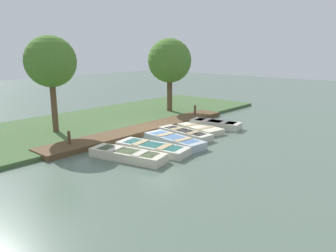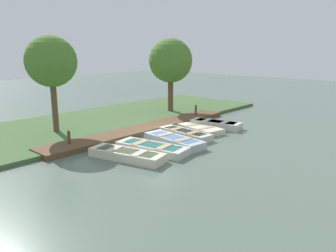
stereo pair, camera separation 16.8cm
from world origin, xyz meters
TOP-DOWN VIEW (x-y plane):
  - ground_plane at (0.00, 0.00)m, footprint 80.00×80.00m
  - shore_bank at (-5.00, 0.00)m, footprint 8.00×24.00m
  - dock_walkway at (-1.39, 0.00)m, footprint 1.59×13.08m
  - rowboat_0 at (1.62, -4.03)m, footprint 3.57×1.80m
  - rowboat_1 at (1.67, -2.57)m, footprint 3.61×1.74m
  - rowboat_2 at (1.62, -0.99)m, footprint 3.50×1.47m
  - rowboat_3 at (1.14, 0.46)m, footprint 3.27×1.26m
  - rowboat_4 at (1.05, 1.97)m, footprint 2.87×1.74m
  - rowboat_5 at (1.17, 3.35)m, footprint 3.13×1.50m
  - mooring_post_near at (-1.50, -4.89)m, footprint 0.14×0.14m
  - mooring_post_far at (-1.50, 4.85)m, footprint 0.14×0.14m
  - park_tree_far_left at (-4.45, -3.90)m, footprint 2.70×2.70m
  - park_tree_left at (-3.88, 4.91)m, footprint 3.11×3.11m

SIDE VIEW (x-z plane):
  - ground_plane at x=0.00m, z-range 0.00..0.00m
  - shore_bank at x=-5.00m, z-range 0.00..0.19m
  - dock_walkway at x=-1.39m, z-range 0.00..0.26m
  - rowboat_4 at x=1.05m, z-range 0.00..0.33m
  - rowboat_1 at x=1.67m, z-range 0.00..0.37m
  - rowboat_3 at x=1.14m, z-range 0.00..0.37m
  - rowboat_0 at x=1.62m, z-range 0.00..0.40m
  - rowboat_2 at x=1.62m, z-range 0.00..0.40m
  - rowboat_5 at x=1.17m, z-range 0.00..0.43m
  - mooring_post_near at x=-1.50m, z-range 0.00..0.91m
  - mooring_post_far at x=-1.50m, z-range 0.00..0.91m
  - park_tree_left at x=-3.88m, z-range 1.09..6.46m
  - park_tree_far_left at x=-4.45m, z-range 1.27..6.60m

